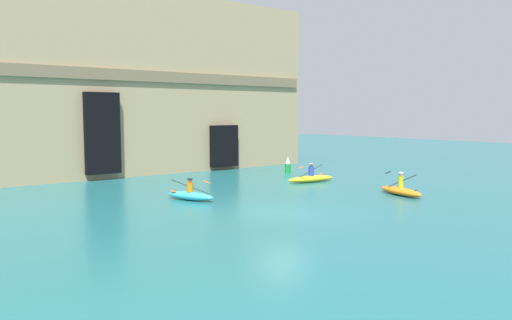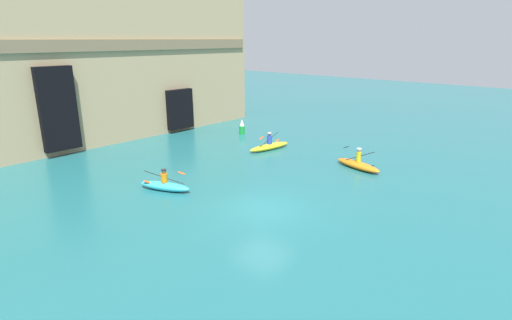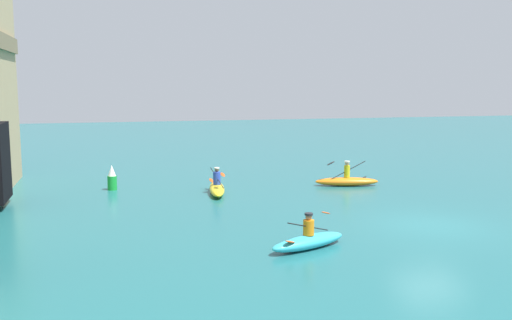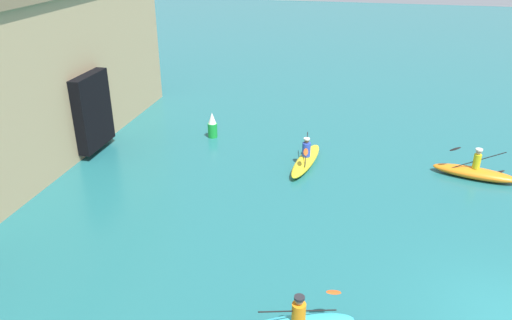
% 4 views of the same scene
% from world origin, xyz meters
% --- Properties ---
extents(kayak_orange, '(1.49, 3.26, 1.28)m').
position_xyz_m(kayak_orange, '(8.26, -0.36, 0.25)').
color(kayak_orange, orange).
rests_on(kayak_orange, ground).
extents(kayak_yellow, '(3.51, 1.21, 1.22)m').
position_xyz_m(kayak_yellow, '(7.98, 6.33, 0.26)').
color(kayak_yellow, yellow).
rests_on(kayak_yellow, ground).
extents(marker_buoy, '(0.45, 0.45, 1.22)m').
position_xyz_m(marker_buoy, '(10.13, 11.05, 0.56)').
color(marker_buoy, green).
rests_on(marker_buoy, ground).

